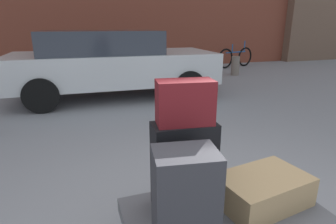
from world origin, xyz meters
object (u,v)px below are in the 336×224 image
Objects in this scene: duffel_bag_maroon_topmost_pile at (185,102)px; bollard_kerb_mid at (235,66)px; luggage_cart at (227,223)px; bollard_kerb_near at (191,68)px; bicycle_leaning at (236,57)px; suitcase_tan_rear_right at (263,190)px; suitcase_charcoal_front_right at (185,200)px; suitcase_black_rear_left at (184,166)px; parked_car at (111,62)px.

bollard_kerb_mid is at bearing 63.55° from duffel_bag_maroon_topmost_pile.
luggage_cart is 2.21× the size of bollard_kerb_near.
luggage_cart is 0.77× the size of bicycle_leaning.
suitcase_tan_rear_right is 1.02× the size of bollard_kerb_mid.
suitcase_charcoal_front_right is 7.76m from bollard_kerb_mid.
suitcase_tan_rear_right reaches higher than luggage_cart.
bicycle_leaning reaches higher than suitcase_black_rear_left.
suitcase_black_rear_left reaches higher than bollard_kerb_near.
parked_car is at bearing 95.59° from suitcase_charcoal_front_right.
bollard_kerb_near is (2.71, 6.07, -0.78)m from duffel_bag_maroon_topmost_pile.
suitcase_tan_rear_right is at bearing -120.81° from bollard_kerb_mid.
suitcase_black_rear_left is 1.00× the size of bollard_kerb_near.
parked_car is (-0.05, 4.80, 0.49)m from luggage_cart.
parked_car is at bearing -160.18° from bollard_kerb_mid.
bicycle_leaning is at bearing 30.81° from parked_car.
luggage_cart is at bearing 178.52° from suitcase_tan_rear_right.
parked_car reaches higher than luggage_cart.
bollard_kerb_mid is at bearing 51.13° from suitcase_tan_rear_right.
suitcase_black_rear_left reaches higher than suitcase_tan_rear_right.
duffel_bag_maroon_topmost_pile reaches higher than bollard_kerb_near.
suitcase_black_rear_left is 6.65m from bollard_kerb_near.
luggage_cart is at bearing 30.27° from suitcase_charcoal_front_right.
bollard_kerb_near is at bearing 74.45° from duffel_bag_maroon_topmost_pile.
suitcase_charcoal_front_right is at bearing -158.99° from luggage_cart.
suitcase_black_rear_left is at bearing -92.33° from parked_car.
parked_car reaches higher than bicycle_leaning.
luggage_cart is 2.29× the size of suitcase_charcoal_front_right.
luggage_cart is 0.86m from duffel_bag_maroon_topmost_pile.
bollard_kerb_mid is at bearing -122.31° from bicycle_leaning.
bollard_kerb_near is at bearing 69.98° from suitcase_black_rear_left.
suitcase_tan_rear_right is at bearing 6.57° from luggage_cart.
luggage_cart is 0.48m from suitcase_black_rear_left.
duffel_bag_maroon_topmost_pile is 0.59× the size of bollard_kerb_mid.
suitcase_black_rear_left is 0.58m from suitcase_tan_rear_right.
suitcase_black_rear_left is at bearing 78.19° from suitcase_charcoal_front_right.
suitcase_black_rear_left is at bearing -124.95° from bollard_kerb_mid.
parked_car is (0.19, 4.61, -0.32)m from duffel_bag_maroon_topmost_pile.
parked_car reaches higher than suitcase_charcoal_front_right.
suitcase_black_rear_left reaches higher than bollard_kerb_mid.
parked_car reaches higher than suitcase_black_rear_left.
suitcase_tan_rear_right is 1.74× the size of duffel_bag_maroon_topmost_pile.
duffel_bag_maroon_topmost_pile is at bearing -92.33° from parked_car.
bicycle_leaning reaches higher than bollard_kerb_mid.
suitcase_charcoal_front_right reaches higher than bollard_kerb_mid.
suitcase_charcoal_front_right is 4.95m from parked_car.
bollard_kerb_near is at bearing 75.36° from suitcase_charcoal_front_right.
parked_car is (-0.34, 4.77, 0.32)m from suitcase_tan_rear_right.
parked_car is at bearing 90.61° from luggage_cart.
suitcase_black_rear_left is 0.98× the size of suitcase_tan_rear_right.
luggage_cart is 0.53m from suitcase_charcoal_front_right.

